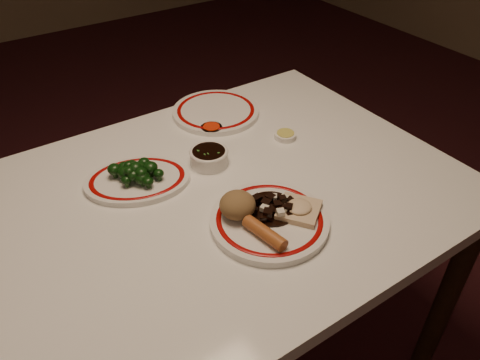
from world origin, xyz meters
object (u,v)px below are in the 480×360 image
fried_wonton (299,209)px  broccoli_plate (138,180)px  stirfry_heap (271,207)px  spring_roll (265,233)px  main_plate (269,220)px  rice_mound (238,205)px  dining_table (222,216)px  soy_bowl (209,157)px  broccoli_pile (135,171)px

fried_wonton → broccoli_plate: fried_wonton is taller
broccoli_plate → stirfry_heap: bearing=-54.7°
fried_wonton → spring_roll: bearing=-168.6°
main_plate → broccoli_plate: main_plate is taller
rice_mound → stirfry_heap: bearing=-22.5°
dining_table → soy_bowl: 0.16m
fried_wonton → stirfry_heap: bearing=139.6°
broccoli_pile → soy_bowl: (0.20, -0.03, -0.02)m
broccoli_plate → soy_bowl: size_ratio=3.15×
dining_table → soy_bowl: bearing=74.7°
dining_table → fried_wonton: (0.09, -0.19, 0.12)m
main_plate → spring_roll: spring_roll is taller
broccoli_pile → stirfry_heap: bearing=-54.3°
rice_mound → broccoli_plate: bearing=117.0°
dining_table → spring_roll: spring_roll is taller
dining_table → rice_mound: (-0.03, -0.12, 0.14)m
stirfry_heap → rice_mound: bearing=157.5°
spring_roll → main_plate: bearing=34.0°
fried_wonton → soy_bowl: (-0.06, 0.30, -0.01)m
stirfry_heap → soy_bowl: size_ratio=1.22×
stirfry_heap → broccoli_plate: (-0.21, 0.29, -0.02)m
main_plate → spring_roll: (-0.05, -0.05, 0.02)m
broccoli_plate → fried_wonton: bearing=-52.6°
rice_mound → broccoli_pile: 0.29m
dining_table → spring_roll: bearing=-96.5°
rice_mound → spring_roll: size_ratio=0.75×
dining_table → fried_wonton: bearing=-64.7°
broccoli_plate → soy_bowl: bearing=-8.8°
rice_mound → stirfry_heap: (0.07, -0.03, -0.02)m
dining_table → broccoli_plate: broccoli_plate is taller
spring_roll → fried_wonton: size_ratio=0.86×
spring_roll → broccoli_plate: size_ratio=0.34×
fried_wonton → broccoli_plate: 0.42m
spring_roll → broccoli_pile: size_ratio=0.92×
fried_wonton → dining_table: bearing=115.3°
main_plate → fried_wonton: 0.07m
spring_roll → soy_bowl: size_ratio=1.08×
rice_mound → soy_bowl: 0.24m
dining_table → rice_mound: size_ratio=14.47×
dining_table → broccoli_pile: broccoli_pile is taller
dining_table → soy_bowl: (0.03, 0.11, 0.11)m
dining_table → broccoli_plate: (-0.16, 0.14, 0.10)m
broccoli_plate → soy_bowl: 0.20m
rice_mound → fried_wonton: bearing=-30.5°
broccoli_plate → broccoli_pile: broccoli_pile is taller
fried_wonton → broccoli_pile: 0.42m
rice_mound → spring_roll: bearing=-85.8°
rice_mound → soy_bowl: rice_mound is taller
fried_wonton → soy_bowl: bearing=101.2°
fried_wonton → soy_bowl: fried_wonton is taller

